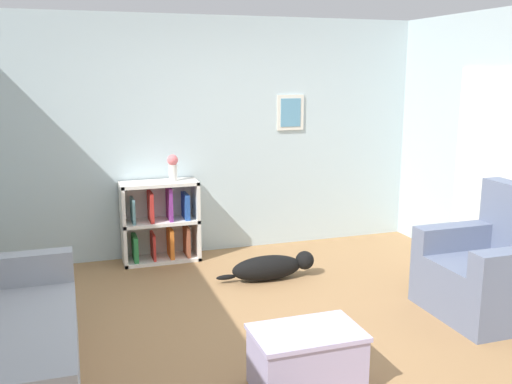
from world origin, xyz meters
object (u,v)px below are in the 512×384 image
at_px(bookshelf, 161,222).
at_px(coffee_table, 306,358).
at_px(vase, 173,166).
at_px(recliner_chair, 494,270).
at_px(dog, 272,267).

distance_m(bookshelf, coffee_table, 2.91).
bearing_deg(vase, recliner_chair, -44.12).
distance_m(bookshelf, dog, 1.36).
height_order(recliner_chair, coffee_table, recliner_chair).
height_order(recliner_chair, dog, recliner_chair).
height_order(coffee_table, vase, vase).
bearing_deg(recliner_chair, dog, 139.04).
distance_m(recliner_chair, dog, 2.02).
xyz_separation_m(coffee_table, dog, (0.45, 1.92, -0.09)).
bearing_deg(dog, bookshelf, 134.89).
bearing_deg(vase, bookshelf, 172.05).
xyz_separation_m(bookshelf, recliner_chair, (2.45, -2.25, -0.05)).
distance_m(recliner_chair, vase, 3.27).
relative_size(recliner_chair, coffee_table, 1.53).
relative_size(coffee_table, vase, 2.47).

